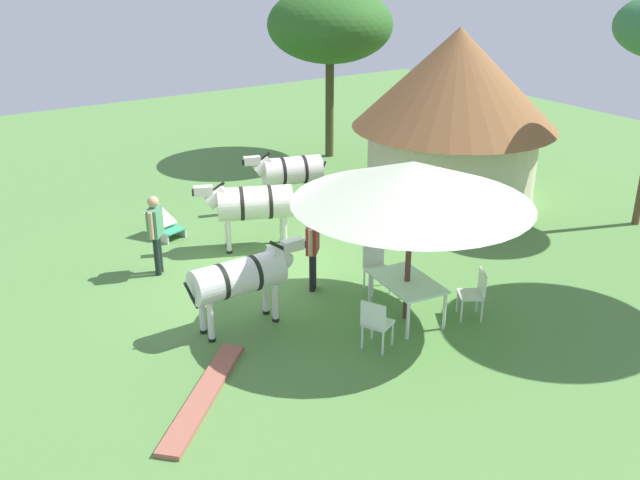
{
  "coord_description": "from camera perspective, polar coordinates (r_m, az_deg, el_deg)",
  "views": [
    {
      "loc": [
        11.43,
        -6.43,
        6.26
      ],
      "look_at": [
        1.0,
        0.33,
        1.0
      ],
      "focal_mm": 39.88,
      "sensor_mm": 36.0,
      "label": 1
    }
  ],
  "objects": [
    {
      "name": "ground_plane",
      "position": [
        14.53,
        -3.26,
        -2.62
      ],
      "size": [
        36.0,
        36.0,
        0.0
      ],
      "primitive_type": "plane",
      "color": "#548440"
    },
    {
      "name": "thatched_hut",
      "position": [
        18.43,
        10.75,
        10.33
      ],
      "size": [
        5.16,
        5.16,
        4.35
      ],
      "rotation": [
        0.0,
        0.0,
        3.71
      ],
      "color": "beige",
      "rests_on": "ground_plane"
    },
    {
      "name": "shade_umbrella",
      "position": [
        11.9,
        7.42,
        4.61
      ],
      "size": [
        4.09,
        4.09,
        2.92
      ],
      "color": "#552D2A",
      "rests_on": "ground_plane"
    },
    {
      "name": "patio_dining_table",
      "position": [
        12.62,
        6.99,
        -3.6
      ],
      "size": [
        1.48,
        1.02,
        0.74
      ],
      "rotation": [
        0.0,
        0.0,
        -0.11
      ],
      "color": "silver",
      "rests_on": "ground_plane"
    },
    {
      "name": "patio_chair_east_end",
      "position": [
        12.92,
        12.38,
        -4.01
      ],
      "size": [
        0.59,
        0.59,
        0.9
      ],
      "rotation": [
        0.0,
        0.0,
        -3.69
      ],
      "color": "silver",
      "rests_on": "ground_plane"
    },
    {
      "name": "patio_chair_near_lawn",
      "position": [
        13.66,
        4.49,
        -1.98
      ],
      "size": [
        0.5,
        0.51,
        0.9
      ],
      "rotation": [
        0.0,
        0.0,
        -1.76
      ],
      "color": "white",
      "rests_on": "ground_plane"
    },
    {
      "name": "patio_chair_near_hut",
      "position": [
        11.69,
        4.49,
        -6.53
      ],
      "size": [
        0.58,
        0.57,
        0.9
      ],
      "rotation": [
        0.0,
        0.0,
        0.46
      ],
      "color": "white",
      "rests_on": "ground_plane"
    },
    {
      "name": "guest_beside_umbrella",
      "position": [
        13.44,
        -0.59,
        -0.35
      ],
      "size": [
        0.45,
        0.43,
        1.58
      ],
      "rotation": [
        0.0,
        0.0,
        2.4
      ],
      "color": "black",
      "rests_on": "ground_plane"
    },
    {
      "name": "standing_watcher",
      "position": [
        14.45,
        -13.07,
        0.96
      ],
      "size": [
        0.49,
        0.44,
        1.66
      ],
      "rotation": [
        0.0,
        0.0,
        -0.66
      ],
      "color": "black",
      "rests_on": "ground_plane"
    },
    {
      "name": "striped_lounge_chair",
      "position": [
        16.49,
        -12.26,
        1.02
      ],
      "size": [
        0.95,
        0.77,
        0.58
      ],
      "rotation": [
        0.0,
        0.0,
        5.05
      ],
      "color": "#34A573",
      "rests_on": "ground_plane"
    },
    {
      "name": "zebra_nearest_camera",
      "position": [
        17.68,
        -2.42,
        5.54
      ],
      "size": [
        1.05,
        2.08,
        1.52
      ],
      "rotation": [
        0.0,
        0.0,
        2.87
      ],
      "color": "silver",
      "rests_on": "ground_plane"
    },
    {
      "name": "zebra_by_umbrella",
      "position": [
        15.36,
        -5.45,
        2.93
      ],
      "size": [
        1.28,
        2.13,
        1.57
      ],
      "rotation": [
        0.0,
        0.0,
        2.74
      ],
      "color": "silver",
      "rests_on": "ground_plane"
    },
    {
      "name": "zebra_toward_hut",
      "position": [
        12.22,
        -6.37,
        -3.0
      ],
      "size": [
        0.63,
        2.32,
        1.48
      ],
      "rotation": [
        0.0,
        0.0,
        0.01
      ],
      "color": "silver",
      "rests_on": "ground_plane"
    },
    {
      "name": "acacia_tree_right_background",
      "position": [
        21.72,
        0.81,
        16.86
      ],
      "size": [
        3.69,
        3.69,
        5.08
      ],
      "color": "#404021",
      "rests_on": "ground_plane"
    },
    {
      "name": "brick_patio_kerb",
      "position": [
        10.9,
        -9.31,
        -12.2
      ],
      "size": [
        2.25,
        2.22,
        0.08
      ],
      "primitive_type": "cube",
      "rotation": [
        0.0,
        0.0,
        2.36
      ],
      "color": "#A15C49",
      "rests_on": "ground_plane"
    }
  ]
}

